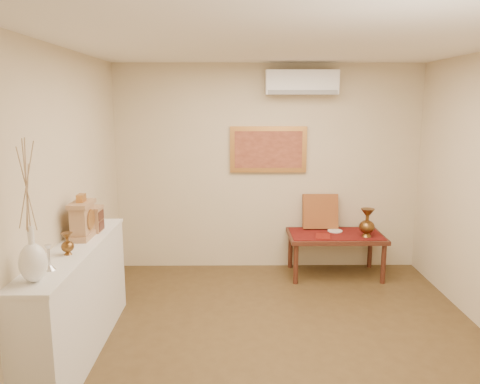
{
  "coord_description": "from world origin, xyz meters",
  "views": [
    {
      "loc": [
        -0.43,
        -3.87,
        2.21
      ],
      "look_at": [
        -0.38,
        1.15,
        1.24
      ],
      "focal_mm": 35.0,
      "sensor_mm": 36.0,
      "label": 1
    }
  ],
  "objects_px": {
    "mantel_clock": "(83,219)",
    "wooden_chest": "(93,219)",
    "low_table": "(335,239)",
    "white_vase": "(29,211)",
    "display_ledge": "(77,301)",
    "brass_urn_tall": "(367,220)"
  },
  "relations": [
    {
      "from": "white_vase",
      "to": "brass_urn_tall",
      "type": "bearing_deg",
      "value": 39.65
    },
    {
      "from": "white_vase",
      "to": "low_table",
      "type": "relative_size",
      "value": 0.84
    },
    {
      "from": "display_ledge",
      "to": "low_table",
      "type": "bearing_deg",
      "value": 35.1
    },
    {
      "from": "white_vase",
      "to": "mantel_clock",
      "type": "xyz_separation_m",
      "value": [
        0.0,
        1.07,
        -0.33
      ]
    },
    {
      "from": "brass_urn_tall",
      "to": "display_ledge",
      "type": "xyz_separation_m",
      "value": [
        -3.03,
        -1.74,
        -0.28
      ]
    },
    {
      "from": "brass_urn_tall",
      "to": "wooden_chest",
      "type": "bearing_deg",
      "value": -157.74
    },
    {
      "from": "white_vase",
      "to": "display_ledge",
      "type": "height_order",
      "value": "white_vase"
    },
    {
      "from": "mantel_clock",
      "to": "wooden_chest",
      "type": "bearing_deg",
      "value": 82.47
    },
    {
      "from": "display_ledge",
      "to": "wooden_chest",
      "type": "xyz_separation_m",
      "value": [
        0.03,
        0.51,
        0.61
      ]
    },
    {
      "from": "wooden_chest",
      "to": "low_table",
      "type": "relative_size",
      "value": 0.2
    },
    {
      "from": "brass_urn_tall",
      "to": "display_ledge",
      "type": "distance_m",
      "value": 3.51
    },
    {
      "from": "brass_urn_tall",
      "to": "low_table",
      "type": "height_order",
      "value": "brass_urn_tall"
    },
    {
      "from": "low_table",
      "to": "white_vase",
      "type": "bearing_deg",
      "value": -135.31
    },
    {
      "from": "wooden_chest",
      "to": "low_table",
      "type": "height_order",
      "value": "wooden_chest"
    },
    {
      "from": "white_vase",
      "to": "mantel_clock",
      "type": "bearing_deg",
      "value": 89.8
    },
    {
      "from": "mantel_clock",
      "to": "low_table",
      "type": "relative_size",
      "value": 0.34
    },
    {
      "from": "wooden_chest",
      "to": "brass_urn_tall",
      "type": "bearing_deg",
      "value": 22.26
    },
    {
      "from": "brass_urn_tall",
      "to": "low_table",
      "type": "relative_size",
      "value": 0.36
    },
    {
      "from": "mantel_clock",
      "to": "display_ledge",
      "type": "bearing_deg",
      "value": -89.22
    },
    {
      "from": "brass_urn_tall",
      "to": "mantel_clock",
      "type": "bearing_deg",
      "value": -154.46
    },
    {
      "from": "display_ledge",
      "to": "low_table",
      "type": "distance_m",
      "value": 3.27
    },
    {
      "from": "mantel_clock",
      "to": "wooden_chest",
      "type": "xyz_separation_m",
      "value": [
        0.03,
        0.22,
        -0.05
      ]
    }
  ]
}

